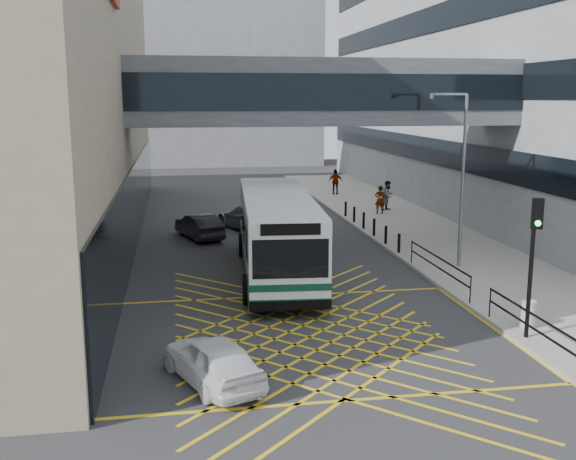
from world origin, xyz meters
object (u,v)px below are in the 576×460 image
pedestrian_a (380,200)px  pedestrian_c (336,182)px  car_dark (199,226)px  street_lamp (459,169)px  traffic_light (534,248)px  car_white (212,360)px  car_silver (250,216)px  litter_bin (528,314)px  bus (277,232)px  pedestrian_b (388,196)px

pedestrian_a → pedestrian_c: 8.80m
car_dark → street_lamp: size_ratio=0.57×
car_dark → traffic_light: 19.62m
car_white → car_silver: size_ratio=0.83×
pedestrian_c → litter_bin: bearing=101.8°
bus → pedestrian_a: size_ratio=7.07×
car_white → traffic_light: (9.48, 1.32, 2.30)m
car_white → car_dark: size_ratio=0.98×
traffic_light → pedestrian_c: bearing=98.9°
traffic_light → pedestrian_c: size_ratio=2.30×
bus → litter_bin: (6.74, -8.32, -1.23)m
pedestrian_c → pedestrian_b: bearing=115.9°
traffic_light → pedestrian_b: size_ratio=2.28×
bus → car_dark: bearing=114.6°
pedestrian_a → car_dark: bearing=28.3°
car_white → street_lamp: bearing=-159.6°
car_silver → street_lamp: 13.43m
pedestrian_c → bus: bearing=84.1°
car_dark → litter_bin: bearing=101.9°
bus → car_white: 11.16m
car_silver → pedestrian_c: size_ratio=2.63×
bus → car_white: bearing=-102.8°
litter_bin → pedestrian_c: (0.99, 30.01, 0.51)m
street_lamp → pedestrian_a: 13.83m
street_lamp → pedestrian_b: bearing=98.6°
car_dark → litter_bin: size_ratio=4.92×
car_white → pedestrian_b: 27.77m
traffic_light → street_lamp: street_lamp is taller
traffic_light → street_lamp: 9.03m
car_dark → traffic_light: bearing=99.1°
street_lamp → pedestrian_c: 22.41m
car_dark → traffic_light: (9.14, -17.21, 2.29)m
car_silver → street_lamp: bearing=102.3°
bus → car_silver: (-0.04, 9.92, -1.05)m
car_dark → litter_bin: car_dark is taller
bus → street_lamp: 8.08m
car_white → traffic_light: bearing=165.6°
car_silver → pedestrian_c: 14.11m
bus → traffic_light: traffic_light is taller
car_silver → traffic_light: bearing=83.8°
street_lamp → litter_bin: size_ratio=8.63×
pedestrian_a → pedestrian_b: bearing=-122.8°
pedestrian_a → pedestrian_c: (-0.72, 8.77, 0.07)m
pedestrian_a → pedestrian_b: 1.51m
pedestrian_a → pedestrian_b: size_ratio=0.92×
bus → pedestrian_b: (9.35, 14.12, -0.71)m
car_dark → pedestrian_a: pedestrian_a is taller
street_lamp → car_silver: bearing=141.7°
bus → car_white: size_ratio=3.01×
street_lamp → pedestrian_c: size_ratio=3.92×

